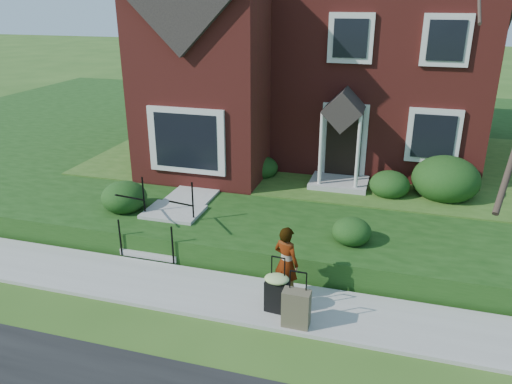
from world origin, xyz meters
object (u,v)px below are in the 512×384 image
at_px(suitcase_olive, 296,308).
at_px(woman, 286,263).
at_px(front_steps, 166,225).
at_px(suitcase_black, 277,291).

bearing_deg(suitcase_olive, woman, 115.41).
bearing_deg(suitcase_olive, front_steps, 147.79).
relative_size(suitcase_black, suitcase_olive, 1.05).
bearing_deg(suitcase_black, suitcase_olive, -31.58).
xyz_separation_m(front_steps, suitcase_black, (3.29, -2.10, 0.04)).
relative_size(front_steps, suitcase_olive, 1.88).
bearing_deg(front_steps, suitcase_olive, -33.03).
distance_m(suitcase_black, suitcase_olive, 0.57).
relative_size(woman, suitcase_black, 1.35).
bearing_deg(front_steps, woman, -25.12).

